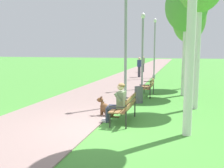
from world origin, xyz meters
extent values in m
plane|color=#478E38|center=(0.00, 0.00, 0.00)|extent=(120.00, 120.00, 0.00)
cube|color=gray|center=(-1.88, 24.00, 0.02)|extent=(3.52, 60.00, 0.04)
cube|color=olive|center=(0.25, 0.84, 0.45)|extent=(0.14, 1.50, 0.04)
cube|color=olive|center=(0.42, 0.84, 0.45)|extent=(0.14, 1.50, 0.04)
cube|color=olive|center=(0.60, 0.84, 0.45)|extent=(0.14, 1.50, 0.04)
cube|color=olive|center=(0.70, 0.84, 0.59)|extent=(0.04, 1.50, 0.11)
cube|color=olive|center=(0.70, 0.84, 0.77)|extent=(0.04, 1.50, 0.11)
cylinder|color=#2D2B28|center=(0.22, 1.53, 0.23)|extent=(0.04, 0.04, 0.45)
cylinder|color=#2D2B28|center=(0.70, 1.53, 0.43)|extent=(0.04, 0.04, 0.85)
cube|color=#2D2B28|center=(0.42, 1.53, 0.63)|extent=(0.45, 0.04, 0.03)
cylinder|color=#2D2B28|center=(0.22, 0.15, 0.23)|extent=(0.04, 0.04, 0.45)
cylinder|color=#2D2B28|center=(0.70, 0.15, 0.43)|extent=(0.04, 0.04, 0.85)
cube|color=#2D2B28|center=(0.42, 0.15, 0.63)|extent=(0.45, 0.04, 0.03)
cube|color=olive|center=(0.36, 5.41, 0.45)|extent=(0.14, 1.50, 0.04)
cube|color=olive|center=(0.54, 5.41, 0.45)|extent=(0.14, 1.50, 0.04)
cube|color=olive|center=(0.71, 5.41, 0.45)|extent=(0.14, 1.50, 0.04)
cube|color=olive|center=(0.82, 5.41, 0.59)|extent=(0.04, 1.50, 0.11)
cube|color=olive|center=(0.82, 5.41, 0.77)|extent=(0.04, 1.50, 0.11)
cylinder|color=#2D2B28|center=(0.34, 6.10, 0.23)|extent=(0.04, 0.04, 0.45)
cylinder|color=#2D2B28|center=(0.82, 6.10, 0.43)|extent=(0.04, 0.04, 0.85)
cube|color=#2D2B28|center=(0.54, 6.10, 0.63)|extent=(0.45, 0.04, 0.03)
cylinder|color=#2D2B28|center=(0.34, 4.72, 0.23)|extent=(0.04, 0.04, 0.45)
cylinder|color=#2D2B28|center=(0.82, 4.72, 0.43)|extent=(0.04, 0.04, 0.85)
cube|color=#2D2B28|center=(0.54, 4.72, 0.63)|extent=(0.45, 0.04, 0.03)
cylinder|color=#33384C|center=(0.21, 0.81, 0.47)|extent=(0.42, 0.14, 0.14)
cylinder|color=#33384C|center=(0.00, 0.81, 0.24)|extent=(0.11, 0.11, 0.47)
cube|color=silver|center=(-0.08, 0.81, 0.04)|extent=(0.24, 0.09, 0.07)
cylinder|color=#33384C|center=(0.21, 0.61, 0.47)|extent=(0.42, 0.14, 0.14)
cylinder|color=#33384C|center=(0.00, 0.61, 0.24)|extent=(0.11, 0.11, 0.47)
cube|color=silver|center=(-0.08, 0.61, 0.04)|extent=(0.24, 0.09, 0.07)
cube|color=#6B7F5B|center=(0.42, 0.71, 0.73)|extent=(0.22, 0.36, 0.52)
cylinder|color=#6B7F5B|center=(0.36, 0.91, 0.83)|extent=(0.25, 0.09, 0.30)
cylinder|color=#6B7F5B|center=(0.36, 0.51, 0.83)|extent=(0.25, 0.09, 0.30)
sphere|color=beige|center=(0.40, 0.71, 1.13)|extent=(0.21, 0.21, 0.21)
ellipsoid|color=olive|center=(0.43, 0.71, 1.18)|extent=(0.22, 0.23, 0.14)
ellipsoid|color=brown|center=(-0.12, 1.27, 0.16)|extent=(0.38, 0.31, 0.32)
ellipsoid|color=brown|center=(-0.27, 1.28, 0.29)|extent=(0.52, 0.26, 0.48)
ellipsoid|color=#4C2D19|center=(-0.22, 1.28, 0.32)|extent=(0.37, 0.22, 0.27)
cylinder|color=brown|center=(-0.39, 1.35, 0.19)|extent=(0.06, 0.06, 0.38)
cylinder|color=brown|center=(-0.40, 1.23, 0.19)|extent=(0.06, 0.06, 0.38)
cylinder|color=brown|center=(-0.38, 1.29, 0.43)|extent=(0.12, 0.18, 0.19)
ellipsoid|color=brown|center=(-0.46, 1.30, 0.56)|extent=(0.23, 0.16, 0.16)
cone|color=#4C2D19|center=(-0.56, 1.31, 0.55)|extent=(0.11, 0.10, 0.09)
cone|color=#4C2D19|center=(-0.41, 1.34, 0.66)|extent=(0.06, 0.06, 0.09)
cone|color=#4C2D19|center=(-0.42, 1.25, 0.66)|extent=(0.06, 0.06, 0.09)
cylinder|color=brown|center=(0.08, 1.25, 0.03)|extent=(0.28, 0.07, 0.04)
cylinder|color=gray|center=(0.03, 3.02, 0.15)|extent=(0.20, 0.20, 0.30)
cylinder|color=gray|center=(0.03, 3.02, 2.11)|extent=(0.11, 0.11, 4.21)
cylinder|color=gray|center=(0.02, 7.34, 0.15)|extent=(0.20, 0.20, 0.30)
cylinder|color=gray|center=(0.02, 7.34, 1.99)|extent=(0.11, 0.11, 3.97)
ellipsoid|color=silver|center=(0.02, 7.34, 4.09)|extent=(0.24, 0.24, 0.32)
cylinder|color=gray|center=(0.08, 13.05, 0.15)|extent=(0.20, 0.20, 0.30)
cylinder|color=gray|center=(0.08, 13.05, 2.17)|extent=(0.11, 0.11, 4.34)
ellipsoid|color=silver|center=(0.08, 13.05, 4.46)|extent=(0.24, 0.24, 0.32)
cylinder|color=silver|center=(2.37, 0.09, 2.40)|extent=(0.23, 0.23, 4.79)
cylinder|color=silver|center=(2.73, 3.30, 2.01)|extent=(0.19, 0.19, 4.02)
cylinder|color=silver|center=(2.28, 6.06, 1.79)|extent=(0.21, 0.21, 3.58)
ellipsoid|color=#569E42|center=(2.28, 6.06, 4.31)|extent=(2.00, 1.83, 2.40)
cylinder|color=silver|center=(2.47, 8.55, 1.61)|extent=(0.19, 0.19, 3.22)
ellipsoid|color=#66A847|center=(2.47, 8.55, 4.05)|extent=(1.87, 1.76, 2.78)
cylinder|color=#515156|center=(0.45, 3.75, 0.35)|extent=(0.36, 0.36, 0.70)
cylinder|color=#383842|center=(-1.15, 13.35, 0.44)|extent=(0.22, 0.22, 0.88)
cube|color=navy|center=(-1.15, 13.35, 1.16)|extent=(0.32, 0.20, 0.56)
sphere|color=beige|center=(-1.15, 13.35, 1.55)|extent=(0.20, 0.20, 0.20)
cylinder|color=#383842|center=(-1.56, 18.05, 0.44)|extent=(0.22, 0.22, 0.88)
cube|color=#6B7F5B|center=(-1.56, 18.05, 1.16)|extent=(0.32, 0.20, 0.56)
sphere|color=beige|center=(-1.56, 18.05, 1.55)|extent=(0.20, 0.20, 0.20)
camera|label=1|loc=(2.19, -6.59, 2.26)|focal=39.90mm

